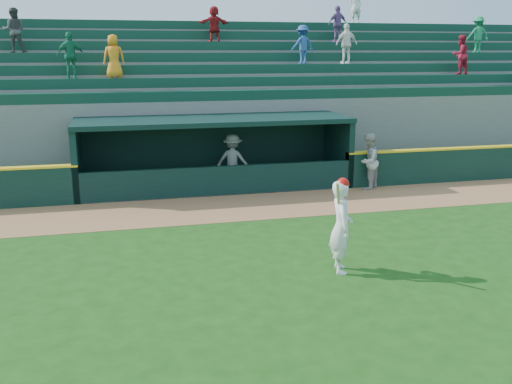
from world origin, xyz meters
TOP-DOWN VIEW (x-y plane):
  - ground at (0.00, 0.00)m, footprint 120.00×120.00m
  - warning_track at (0.00, 4.90)m, footprint 40.00×3.00m
  - dugout_player_front at (5.13, 6.20)m, footprint 1.19×1.19m
  - dugout_player_inside at (0.67, 7.75)m, footprint 1.38×1.11m
  - dugout at (0.00, 8.00)m, footprint 9.40×2.80m
  - stands at (-0.00, 12.56)m, footprint 34.50×6.25m
  - batter_at_plate at (1.32, -0.74)m, footprint 0.64×0.86m

SIDE VIEW (x-z plane):
  - ground at x=0.00m, z-range 0.00..0.00m
  - warning_track at x=0.00m, z-range 0.00..0.01m
  - dugout_player_inside at x=0.67m, z-range 0.00..1.87m
  - dugout_player_front at x=5.13m, z-range 0.00..1.95m
  - batter_at_plate at x=1.32m, z-range -0.01..2.10m
  - dugout at x=0.00m, z-range 0.13..2.59m
  - stands at x=0.00m, z-range -1.36..6.17m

